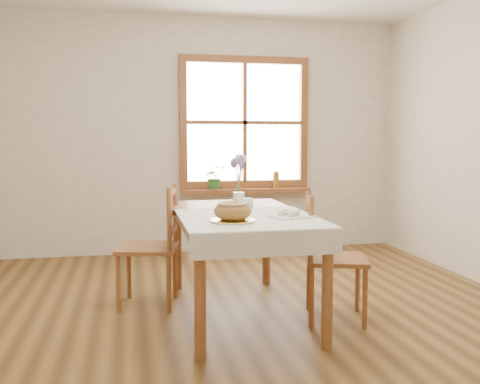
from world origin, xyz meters
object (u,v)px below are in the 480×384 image
at_px(chair_left, 147,246).
at_px(chair_right, 336,257).
at_px(dining_table, 240,224).
at_px(bread_plate, 233,221).
at_px(flower_vase, 239,200).

relative_size(chair_left, chair_right, 1.03).
relative_size(dining_table, chair_right, 1.78).
relative_size(bread_plate, flower_vase, 2.68).
height_order(chair_left, flower_vase, chair_left).
bearing_deg(bread_plate, chair_left, 122.60).
bearing_deg(flower_vase, bread_plate, -104.31).
bearing_deg(bread_plate, dining_table, 72.68).
bearing_deg(flower_vase, dining_table, -100.12).
distance_m(dining_table, chair_right, 0.72).
height_order(chair_right, flower_vase, chair_right).
relative_size(dining_table, flower_vase, 15.52).
xyz_separation_m(dining_table, chair_left, (-0.65, 0.34, -0.20)).
bearing_deg(dining_table, chair_right, -20.74).
xyz_separation_m(chair_left, flower_vase, (0.71, -0.01, 0.34)).
height_order(chair_left, bread_plate, chair_left).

